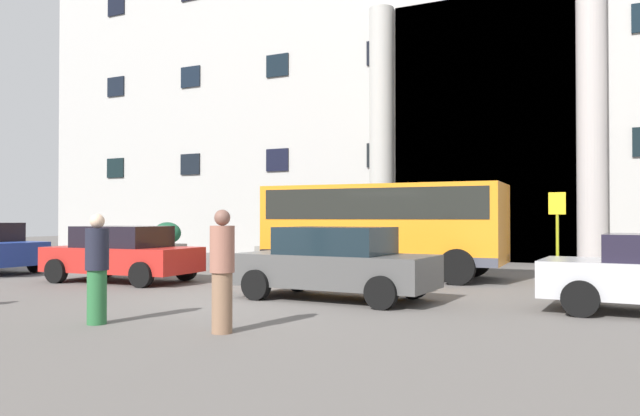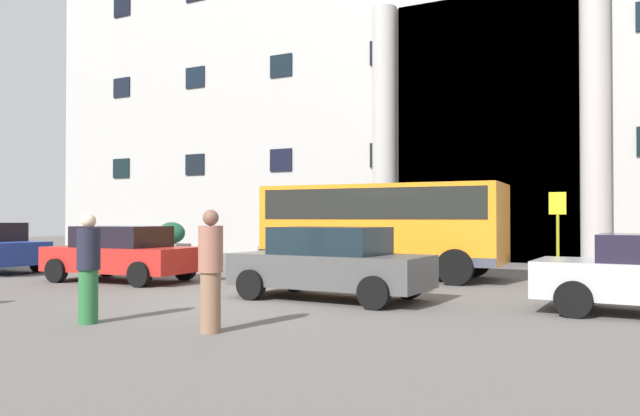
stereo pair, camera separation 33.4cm
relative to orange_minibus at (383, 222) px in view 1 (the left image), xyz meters
The scene contains 11 objects.
ground_plane 5.76m from the orange_minibus, 96.22° to the right, with size 80.00×64.00×0.12m, color #5C5854.
office_building_facade 14.49m from the orange_minibus, 92.83° to the left, with size 43.15×9.75×19.38m.
orange_minibus is the anchor object (origin of this frame).
bus_stop_sign 4.71m from the orange_minibus, 20.24° to the left, with size 0.44×0.08×2.36m.
hedge_planter_entrance_left 7.90m from the orange_minibus, 142.91° to the left, with size 1.79×0.79×1.40m.
hedge_planter_entrance_right 12.90m from the orange_minibus, 158.42° to the left, with size 1.42×0.97×1.47m.
parked_hatchback_near 4.98m from the orange_minibus, 80.22° to the right, with size 4.08×1.99×1.48m.
parked_estate_mid 7.10m from the orange_minibus, 142.66° to the right, with size 4.08×2.28×1.45m.
scooter_by_planter 3.28m from the orange_minibus, 137.70° to the right, with size 2.04×0.72×0.89m.
pedestrian_woman_dark_dress 8.99m from the orange_minibus, 83.80° to the right, with size 0.36×0.36×1.79m.
pedestrian_child_trailing 9.31m from the orange_minibus, 97.64° to the right, with size 0.36×0.36×1.74m.
Camera 1 is at (6.92, -10.73, 1.68)m, focal length 34.60 mm.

